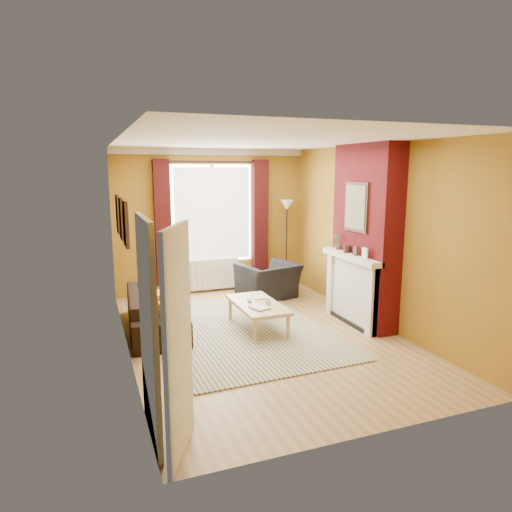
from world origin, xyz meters
name	(u,v)px	position (x,y,z in m)	size (l,w,h in m)	color
ground	(262,335)	(0.00, 0.00, 0.00)	(5.50, 5.50, 0.00)	olive
room_walls	(294,238)	(0.64, 0.28, 1.39)	(3.82, 5.54, 2.83)	olive
striped_rug	(244,331)	(-0.21, 0.24, 0.01)	(2.49, 3.38, 0.02)	#315087
sofa	(156,311)	(-1.42, 0.80, 0.30)	(2.05, 0.80, 0.60)	black
armchair	(268,281)	(0.83, 1.81, 0.33)	(1.02, 0.89, 0.67)	black
coffee_table	(257,306)	(0.03, 0.26, 0.38)	(0.64, 1.27, 0.42)	tan
wicker_stool	(256,287)	(0.63, 1.93, 0.21)	(0.34, 0.34, 0.41)	#A07A45
floor_lamp	(287,219)	(1.47, 2.40, 1.42)	(0.30, 0.30, 1.80)	black
book_a	(253,309)	(-0.15, -0.03, 0.43)	(0.22, 0.29, 0.03)	#999999
book_b	(254,297)	(0.06, 0.53, 0.43)	(0.20, 0.28, 0.02)	#999999
mug	(268,303)	(0.12, 0.06, 0.46)	(0.10, 0.10, 0.09)	#999999
tv_remote	(249,301)	(-0.06, 0.37, 0.43)	(0.08, 0.17, 0.02)	black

